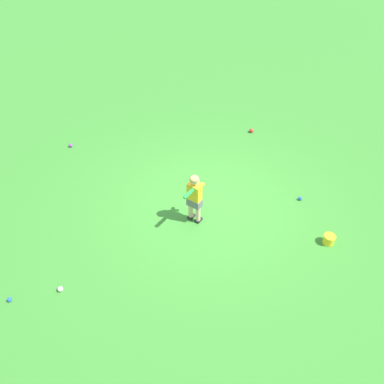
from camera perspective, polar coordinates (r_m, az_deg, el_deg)
ground_plane at (r=7.87m, az=2.66°, el=-1.75°), size 40.00×40.00×0.00m
child_batter at (r=7.09m, az=0.36°, el=-0.39°), size 0.45×0.53×1.08m
play_ball_far_left at (r=7.00m, az=-25.13°, el=-14.05°), size 0.07×0.07×0.07m
play_ball_by_bucket at (r=9.83m, az=-17.32°, el=6.51°), size 0.09×0.09×0.09m
play_ball_near_batter at (r=6.81m, az=-18.70°, el=-13.28°), size 0.09×0.09×0.09m
play_ball_behind_batter at (r=8.22m, az=15.53°, el=-0.91°), size 0.08×0.08×0.08m
play_ball_midfield at (r=10.04m, az=8.68°, el=8.87°), size 0.10×0.10×0.10m
toy_bucket at (r=7.48m, az=19.39°, el=-6.52°), size 0.22×0.22×0.19m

